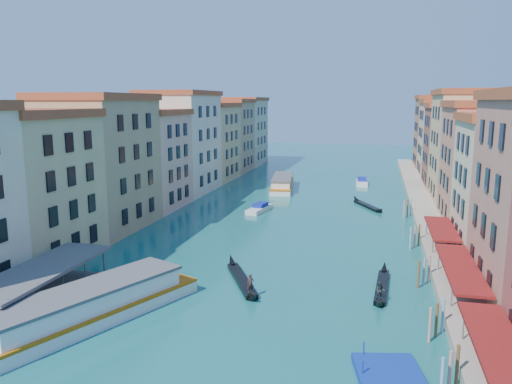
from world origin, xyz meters
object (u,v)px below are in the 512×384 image
vaporetto_near (89,306)px  gondola_right (382,286)px  gondola_fore (242,278)px  vaporetto_far (282,183)px  blue_dock (392,381)px  vaporetto_stop (42,291)px

vaporetto_near → gondola_right: vaporetto_near is taller
vaporetto_near → gondola_fore: bearing=74.2°
vaporetto_near → gondola_fore: (10.20, 12.39, -1.00)m
vaporetto_far → gondola_right: size_ratio=1.59×
gondola_fore → vaporetto_near: bearing=-157.0°
vaporetto_near → blue_dock: bearing=15.0°
vaporetto_near → gondola_fore: size_ratio=1.81×
gondola_right → vaporetto_stop: bearing=-156.5°
vaporetto_stop → vaporetto_far: size_ratio=0.86×
gondola_right → vaporetto_near: bearing=-147.8°
gondola_fore → blue_dock: (15.00, -16.21, -0.16)m
vaporetto_stop → vaporetto_near: bearing=-19.1°
vaporetto_stop → gondola_right: 32.98m
vaporetto_far → vaporetto_stop: bearing=-105.8°
vaporetto_stop → gondola_right: (30.89, 11.53, -0.98)m
gondola_fore → blue_dock: size_ratio=1.61×
gondola_fore → gondola_right: (14.39, 1.32, 0.02)m
vaporetto_stop → gondola_fore: 19.43m
gondola_right → vaporetto_far: bearing=113.5°
vaporetto_far → gondola_right: (20.98, -56.33, -0.80)m
vaporetto_stop → blue_dock: 32.09m
vaporetto_stop → vaporetto_near: (6.29, -2.18, -0.00)m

